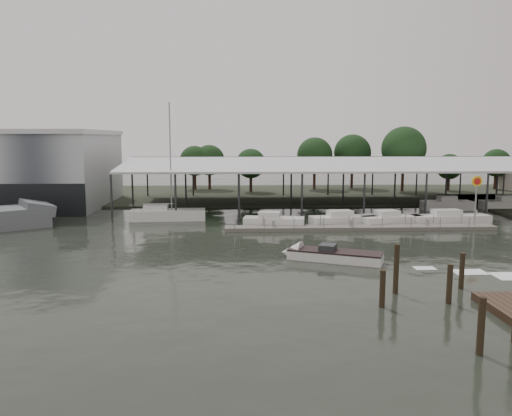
{
  "coord_description": "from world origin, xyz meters",
  "views": [
    {
      "loc": [
        2.25,
        -40.31,
        9.41
      ],
      "look_at": [
        4.15,
        8.83,
        2.5
      ],
      "focal_mm": 35.0,
      "sensor_mm": 36.0,
      "label": 1
    }
  ],
  "objects": [
    {
      "name": "ground",
      "position": [
        0.0,
        0.0,
        0.0
      ],
      "size": [
        200.0,
        200.0,
        0.0
      ],
      "primitive_type": "plane",
      "color": "black",
      "rests_on": "ground"
    },
    {
      "name": "land_strip_far",
      "position": [
        0.0,
        42.0,
        0.1
      ],
      "size": [
        140.0,
        30.0,
        0.3
      ],
      "color": "#323729",
      "rests_on": "ground"
    },
    {
      "name": "storage_warehouse",
      "position": [
        -28.0,
        29.94,
        5.29
      ],
      "size": [
        24.5,
        20.5,
        10.5
      ],
      "color": "#ADB4B8",
      "rests_on": "ground"
    },
    {
      "name": "covered_boat_shed",
      "position": [
        17.0,
        28.0,
        6.13
      ],
      "size": [
        58.24,
        24.0,
        6.96
      ],
      "color": "silver",
      "rests_on": "ground"
    },
    {
      "name": "floating_dock",
      "position": [
        15.0,
        10.0,
        0.2
      ],
      "size": [
        28.0,
        2.0,
        1.4
      ],
      "color": "#635F57",
      "rests_on": "ground"
    },
    {
      "name": "shell_fuel_sign",
      "position": [
        27.0,
        9.99,
        3.93
      ],
      "size": [
        1.1,
        0.18,
        5.55
      ],
      "color": "gray",
      "rests_on": "ground"
    },
    {
      "name": "white_sailboat",
      "position": [
        -5.88,
        17.05,
        0.66
      ],
      "size": [
        8.7,
        3.13,
        13.63
      ],
      "rotation": [
        0.0,
        0.0,
        0.06
      ],
      "color": "white",
      "rests_on": "ground"
    },
    {
      "name": "speedboat_underway",
      "position": [
        9.2,
        -2.69,
        0.39
      ],
      "size": [
        17.93,
        8.74,
        2.0
      ],
      "rotation": [
        0.0,
        0.0,
        2.74
      ],
      "color": "white",
      "rests_on": "ground"
    },
    {
      "name": "moored_cruiser_0",
      "position": [
        6.12,
        11.99,
        0.61
      ],
      "size": [
        6.66,
        3.18,
        1.7
      ],
      "rotation": [
        0.0,
        0.0,
        -0.16
      ],
      "color": "white",
      "rests_on": "ground"
    },
    {
      "name": "moored_cruiser_1",
      "position": [
        13.81,
        12.61,
        0.61
      ],
      "size": [
        7.73,
        3.45,
        1.7
      ],
      "rotation": [
        0.0,
        0.0,
        0.17
      ],
      "color": "white",
      "rests_on": "ground"
    },
    {
      "name": "moored_cruiser_2",
      "position": [
        18.98,
        12.5,
        0.61
      ],
      "size": [
        7.15,
        3.88,
        1.7
      ],
      "rotation": [
        0.0,
        0.0,
        0.26
      ],
      "color": "white",
      "rests_on": "ground"
    },
    {
      "name": "moored_cruiser_3",
      "position": [
        25.62,
        12.88,
        0.61
      ],
      "size": [
        8.69,
        2.89,
        1.7
      ],
      "rotation": [
        0.0,
        0.0,
        0.08
      ],
      "color": "white",
      "rests_on": "ground"
    },
    {
      "name": "mooring_pilings",
      "position": [
        13.49,
        -14.62,
        0.99
      ],
      "size": [
        6.3,
        9.87,
        3.66
      ],
      "color": "#2D2416",
      "rests_on": "ground"
    },
    {
      "name": "horizon_tree_line",
      "position": [
        23.91,
        47.74,
        6.2
      ],
      "size": [
        65.76,
        12.78,
        11.4
      ],
      "color": "black",
      "rests_on": "ground"
    }
  ]
}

